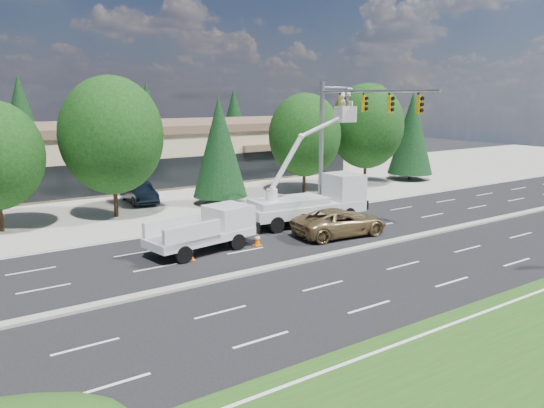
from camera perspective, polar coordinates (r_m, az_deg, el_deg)
ground at (r=25.53m, az=0.90°, el=-6.75°), size 140.00×140.00×0.00m
concrete_apron at (r=42.94m, az=-14.65°, el=0.41°), size 140.00×22.00×0.01m
road_median at (r=25.51m, az=0.90°, el=-6.63°), size 120.00×0.55×0.12m
strip_mall at (r=51.96m, az=-18.57°, el=5.21°), size 50.40×15.40×5.50m
tree_front_d at (r=36.58m, az=-16.86°, el=7.09°), size 6.76×6.76×9.38m
tree_front_e at (r=39.81m, az=-5.68°, el=6.16°), size 4.09×4.09×8.05m
tree_front_f at (r=44.15m, az=3.53°, el=7.41°), size 5.98×5.98×8.30m
tree_front_g at (r=48.71m, az=10.13°, el=8.25°), size 6.61×6.61×9.17m
tree_front_h at (r=53.12m, az=14.78°, el=7.39°), size 4.27×4.27×8.43m
tree_back_b at (r=62.66m, az=-25.35°, el=8.19°), size 5.25×5.25×10.34m
tree_back_c at (r=66.35m, az=-13.21°, el=8.83°), size 4.94×4.94×9.75m
tree_back_d at (r=71.58m, az=-4.11°, el=8.99°), size 4.60×4.60×9.08m
signal_mast at (r=36.07m, az=7.60°, el=8.33°), size 2.76×10.16×9.00m
utility_pickup at (r=28.13m, az=-6.94°, el=-3.16°), size 6.07×3.01×2.23m
bucket_truck at (r=34.04m, az=4.87°, el=1.01°), size 8.46×3.13×8.25m
traffic_cone_b at (r=26.71m, az=-8.77°, el=-5.29°), size 0.40×0.40×0.70m
traffic_cone_c at (r=28.98m, az=-1.58°, el=-3.82°), size 0.40×0.40×0.70m
minivan at (r=31.17m, az=7.32°, el=-1.95°), size 5.96×3.23×1.59m
parked_car_east at (r=41.69m, az=-14.15°, el=1.25°), size 2.06×5.07×1.64m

